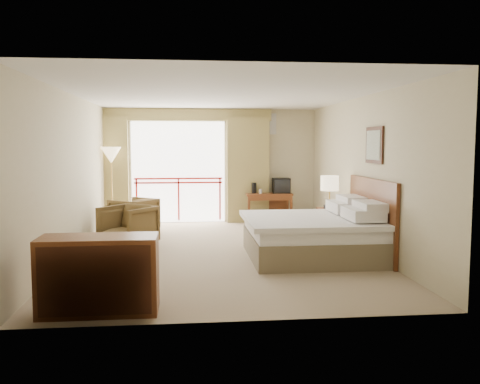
{
  "coord_description": "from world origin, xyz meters",
  "views": [
    {
      "loc": [
        -0.57,
        -8.68,
        1.87
      ],
      "look_at": [
        0.36,
        0.4,
        1.0
      ],
      "focal_mm": 38.0,
      "sensor_mm": 36.0,
      "label": 1
    }
  ],
  "objects": [
    {
      "name": "bed",
      "position": [
        1.5,
        -0.6,
        0.38
      ],
      "size": [
        2.13,
        2.06,
        0.97
      ],
      "color": "brown",
      "rests_on": "floor"
    },
    {
      "name": "wall_back",
      "position": [
        0.0,
        3.5,
        1.35
      ],
      "size": [
        5.0,
        0.0,
        5.0
      ],
      "primitive_type": "plane",
      "rotation": [
        1.57,
        0.0,
        0.0
      ],
      "color": "#C6BA93",
      "rests_on": "ground"
    },
    {
      "name": "book",
      "position": [
        -2.01,
        1.23,
        0.55
      ],
      "size": [
        0.29,
        0.29,
        0.02
      ],
      "primitive_type": "imported",
      "rotation": [
        0.0,
        0.0,
        0.73
      ],
      "color": "white",
      "rests_on": "side_table"
    },
    {
      "name": "side_table",
      "position": [
        -2.01,
        1.23,
        0.37
      ],
      "size": [
        0.5,
        0.5,
        0.54
      ],
      "rotation": [
        0.0,
        0.0,
        0.13
      ],
      "color": "black",
      "rests_on": "floor"
    },
    {
      "name": "framed_art",
      "position": [
        2.47,
        -0.6,
        1.85
      ],
      "size": [
        0.04,
        0.72,
        0.6
      ],
      "color": "black",
      "rests_on": "wall_right"
    },
    {
      "name": "ceiling",
      "position": [
        0.0,
        0.0,
        2.7
      ],
      "size": [
        7.0,
        7.0,
        0.0
      ],
      "primitive_type": "plane",
      "rotation": [
        3.14,
        0.0,
        0.0
      ],
      "color": "white",
      "rests_on": "wall_back"
    },
    {
      "name": "curtain_left",
      "position": [
        -2.45,
        3.35,
        1.25
      ],
      "size": [
        1.0,
        0.26,
        2.5
      ],
      "primitive_type": "cube",
      "color": "olive",
      "rests_on": "wall_back"
    },
    {
      "name": "valance",
      "position": [
        -0.8,
        3.38,
        2.55
      ],
      "size": [
        4.4,
        0.22,
        0.28
      ],
      "primitive_type": "cube",
      "color": "olive",
      "rests_on": "wall_back"
    },
    {
      "name": "cup",
      "position": [
        1.13,
        3.09,
        0.76
      ],
      "size": [
        0.09,
        0.09,
        0.1
      ],
      "primitive_type": "cylinder",
      "rotation": [
        0.0,
        0.0,
        0.3
      ],
      "color": "white",
      "rests_on": "desk"
    },
    {
      "name": "wastebasket",
      "position": [
        1.01,
        2.64,
        0.15
      ],
      "size": [
        0.31,
        0.31,
        0.3
      ],
      "primitive_type": "cylinder",
      "rotation": [
        0.0,
        0.0,
        0.31
      ],
      "color": "black",
      "rests_on": "floor"
    },
    {
      "name": "coffee_maker",
      "position": [
        0.98,
        3.14,
        0.83
      ],
      "size": [
        0.14,
        0.14,
        0.25
      ],
      "primitive_type": "cylinder",
      "rotation": [
        0.0,
        0.0,
        -0.24
      ],
      "color": "black",
      "rests_on": "desk"
    },
    {
      "name": "nightstand",
      "position": [
        2.13,
        0.74,
        0.32
      ],
      "size": [
        0.48,
        0.56,
        0.63
      ],
      "primitive_type": "cube",
      "rotation": [
        0.0,
        0.0,
        -0.07
      ],
      "color": "#57250F",
      "rests_on": "floor"
    },
    {
      "name": "wall_left",
      "position": [
        -2.5,
        0.0,
        1.35
      ],
      "size": [
        0.0,
        7.0,
        7.0
      ],
      "primitive_type": "plane",
      "rotation": [
        1.57,
        0.0,
        1.57
      ],
      "color": "#C6BA93",
      "rests_on": "ground"
    },
    {
      "name": "dresser",
      "position": [
        -1.56,
        -3.06,
        0.43
      ],
      "size": [
        1.29,
        0.55,
        0.86
      ],
      "rotation": [
        0.0,
        0.0,
        0.06
      ],
      "color": "#57250F",
      "rests_on": "floor"
    },
    {
      "name": "armchair_near",
      "position": [
        -1.67,
        0.6,
        0.0
      ],
      "size": [
        1.15,
        1.16,
        0.76
      ],
      "primitive_type": "imported",
      "rotation": [
        0.0,
        0.0,
        -0.65
      ],
      "color": "#4B381B",
      "rests_on": "floor"
    },
    {
      "name": "floor_lamp",
      "position": [
        -2.29,
        2.96,
        1.55
      ],
      "size": [
        0.46,
        0.46,
        1.8
      ],
      "rotation": [
        0.0,
        0.0,
        0.04
      ],
      "color": "tan",
      "rests_on": "floor"
    },
    {
      "name": "headboard",
      "position": [
        2.46,
        -0.6,
        0.65
      ],
      "size": [
        0.06,
        2.1,
        1.3
      ],
      "primitive_type": "cube",
      "color": "#57250F",
      "rests_on": "wall_right"
    },
    {
      "name": "tv",
      "position": [
        1.63,
        3.13,
        0.89
      ],
      "size": [
        0.4,
        0.32,
        0.36
      ],
      "rotation": [
        0.0,
        0.0,
        0.23
      ],
      "color": "black",
      "rests_on": "desk"
    },
    {
      "name": "table_lamp",
      "position": [
        2.13,
        0.79,
        1.11
      ],
      "size": [
        0.34,
        0.34,
        0.61
      ],
      "rotation": [
        0.0,
        0.0,
        -0.24
      ],
      "color": "tan",
      "rests_on": "nightstand"
    },
    {
      "name": "floor",
      "position": [
        0.0,
        0.0,
        0.0
      ],
      "size": [
        7.0,
        7.0,
        0.0
      ],
      "primitive_type": "plane",
      "color": "gray",
      "rests_on": "ground"
    },
    {
      "name": "wall_front",
      "position": [
        0.0,
        -3.5,
        1.35
      ],
      "size": [
        5.0,
        0.0,
        5.0
      ],
      "primitive_type": "plane",
      "rotation": [
        -1.57,
        0.0,
        0.0
      ],
      "color": "#C6BA93",
      "rests_on": "ground"
    },
    {
      "name": "phone",
      "position": [
        2.08,
        0.59,
        0.68
      ],
      "size": [
        0.21,
        0.17,
        0.09
      ],
      "primitive_type": "cube",
      "rotation": [
        0.0,
        0.0,
        -0.06
      ],
      "color": "black",
      "rests_on": "nightstand"
    },
    {
      "name": "armchair_far",
      "position": [
        -1.72,
        2.12,
        0.0
      ],
      "size": [
        1.12,
        1.12,
        0.74
      ],
      "primitive_type": "imported",
      "rotation": [
        0.0,
        0.0,
        -2.25
      ],
      "color": "#4B381B",
      "rests_on": "floor"
    },
    {
      "name": "balcony_railing",
      "position": [
        -0.8,
        3.46,
        0.81
      ],
      "size": [
        2.09,
        0.03,
        1.02
      ],
      "color": "#AD160E",
      "rests_on": "wall_back"
    },
    {
      "name": "balcony_door",
      "position": [
        -0.8,
        3.48,
        1.2
      ],
      "size": [
        2.4,
        0.0,
        2.4
      ],
      "primitive_type": "plane",
      "rotation": [
        1.57,
        0.0,
        0.0
      ],
      "color": "white",
      "rests_on": "wall_back"
    },
    {
      "name": "curtain_right",
      "position": [
        0.85,
        3.35,
        1.25
      ],
      "size": [
        1.0,
        0.26,
        2.5
      ],
      "primitive_type": "cube",
      "color": "olive",
      "rests_on": "wall_back"
    },
    {
      "name": "desk",
      "position": [
        1.33,
        3.18,
        0.55
      ],
      "size": [
        1.09,
        0.52,
        0.71
      ],
      "rotation": [
        0.0,
        0.0,
        -0.06
      ],
      "color": "#57250F",
      "rests_on": "floor"
    },
    {
      "name": "wall_right",
      "position": [
        2.5,
        0.0,
        1.35
      ],
      "size": [
        0.0,
        7.0,
        7.0
      ],
      "primitive_type": "plane",
      "rotation": [
        1.57,
        0.0,
        -1.57
      ],
      "color": "#C6BA93",
      "rests_on": "ground"
    },
    {
      "name": "hvac_vent",
      "position": [
        1.3,
        3.47,
        2.35
      ],
      "size": [
        0.5,
        0.04,
        0.5
      ],
      "primitive_type": "cube",
      "color": "silver",
      "rests_on": "wall_back"
    }
  ]
}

